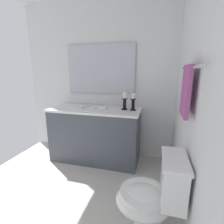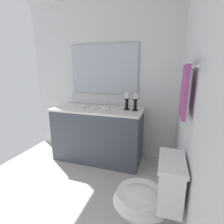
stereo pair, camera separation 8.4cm
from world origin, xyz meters
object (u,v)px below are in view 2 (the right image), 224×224
(vanity_cabinet, at_px, (98,134))
(mirror, at_px, (103,69))
(candle_holder_short, at_px, (127,101))
(towel_bar, at_px, (190,67))
(sink_basin, at_px, (97,111))
(toilet, at_px, (148,199))
(candle_holder_tall, at_px, (135,102))
(towel_near_vanity, at_px, (185,92))

(vanity_cabinet, bearing_deg, mirror, 179.99)
(candle_holder_short, height_order, towel_bar, towel_bar)
(sink_basin, distance_m, candle_holder_short, 0.48)
(sink_basin, height_order, towel_bar, towel_bar)
(sink_basin, relative_size, towel_bar, 0.51)
(vanity_cabinet, distance_m, towel_bar, 1.75)
(mirror, bearing_deg, toilet, 33.33)
(toilet, height_order, towel_bar, towel_bar)
(vanity_cabinet, distance_m, sink_basin, 0.37)
(candle_holder_short, relative_size, towel_bar, 0.32)
(candle_holder_tall, bearing_deg, candle_holder_short, -95.43)
(candle_holder_short, bearing_deg, toilet, 21.73)
(vanity_cabinet, height_order, mirror, mirror)
(vanity_cabinet, relative_size, mirror, 1.25)
(candle_holder_tall, bearing_deg, towel_near_vanity, 29.38)
(sink_basin, relative_size, candle_holder_tall, 1.64)
(sink_basin, relative_size, towel_near_vanity, 1.02)
(vanity_cabinet, relative_size, sink_basin, 3.43)
(candle_holder_tall, xyz_separation_m, toilet, (1.14, 0.33, -0.59))
(vanity_cabinet, distance_m, candle_holder_tall, 0.79)
(vanity_cabinet, height_order, towel_near_vanity, towel_near_vanity)
(vanity_cabinet, bearing_deg, sink_basin, 90.00)
(vanity_cabinet, xyz_separation_m, toilet, (1.09, 0.90, -0.05))
(candle_holder_short, bearing_deg, towel_near_vanity, 34.47)
(toilet, distance_m, towel_near_vanity, 0.90)
(candle_holder_tall, bearing_deg, toilet, 16.29)
(mirror, xyz_separation_m, candle_holder_short, (0.22, 0.44, -0.44))
(sink_basin, xyz_separation_m, candle_holder_tall, (-0.05, 0.57, 0.17))
(vanity_cabinet, xyz_separation_m, mirror, (-0.28, 0.00, 0.99))
(toilet, relative_size, towel_bar, 0.95)
(vanity_cabinet, distance_m, candle_holder_short, 0.71)
(toilet, bearing_deg, vanity_cabinet, -140.45)
(towel_near_vanity, bearing_deg, towel_bar, 90.00)
(mirror, bearing_deg, vanity_cabinet, -0.01)
(candle_holder_tall, bearing_deg, sink_basin, -85.14)
(candle_holder_short, xyz_separation_m, towel_near_vanity, (0.97, 0.66, 0.26))
(vanity_cabinet, relative_size, towel_bar, 1.75)
(towel_bar, distance_m, towel_near_vanity, 0.18)
(candle_holder_short, distance_m, toilet, 1.38)
(mirror, bearing_deg, candle_holder_tall, 67.89)
(candle_holder_tall, distance_m, towel_bar, 1.19)
(toilet, bearing_deg, towel_near_vanity, 132.55)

